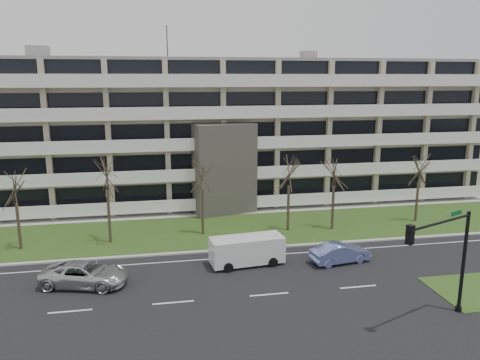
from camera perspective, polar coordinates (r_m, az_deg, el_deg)
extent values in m
plane|color=black|center=(30.43, 3.57, -13.75)|extent=(160.00, 160.00, 0.00)
cube|color=#254717|center=(42.21, -0.72, -6.05)|extent=(90.00, 10.00, 0.06)
cube|color=#B2B2AD|center=(37.57, 0.59, -8.39)|extent=(90.00, 0.35, 0.12)
cube|color=#B2B2AD|center=(47.39, -1.85, -3.96)|extent=(90.00, 2.00, 0.08)
cube|color=white|center=(36.22, 1.05, -9.30)|extent=(90.00, 0.12, 0.01)
cube|color=beige|center=(52.73, -3.06, 5.98)|extent=(60.00, 12.00, 15.00)
cube|color=gray|center=(52.42, -3.16, 14.32)|extent=(60.50, 12.50, 0.30)
cube|color=#4C4742|center=(46.33, -1.89, 1.34)|extent=(6.39, 3.69, 9.00)
cube|color=black|center=(46.68, -1.83, -1.72)|extent=(4.92, 1.19, 3.50)
cube|color=gray|center=(53.21, -23.41, 14.13)|extent=(2.00, 2.00, 1.20)
cylinder|color=black|center=(52.11, -8.87, 16.25)|extent=(0.10, 0.10, 3.50)
cube|color=black|center=(47.79, -2.05, -1.26)|extent=(58.00, 0.10, 1.80)
cube|color=white|center=(47.52, -1.91, -3.21)|extent=(58.00, 1.40, 0.22)
cube|color=white|center=(46.74, -1.80, -2.71)|extent=(58.00, 0.08, 1.00)
cube|color=black|center=(47.17, -2.07, 2.28)|extent=(58.00, 0.10, 1.80)
cube|color=white|center=(46.80, -1.94, 0.33)|extent=(58.00, 1.40, 0.22)
cube|color=white|center=(46.05, -1.82, 0.89)|extent=(58.00, 0.08, 1.00)
cube|color=black|center=(46.73, -2.10, 5.90)|extent=(58.00, 0.10, 1.80)
cube|color=white|center=(46.26, -1.96, 3.96)|extent=(58.00, 1.40, 0.22)
cube|color=white|center=(45.54, -1.85, 4.59)|extent=(58.00, 0.08, 1.00)
cube|color=black|center=(46.49, -2.13, 9.58)|extent=(58.00, 0.10, 1.80)
cube|color=white|center=(45.92, -1.99, 7.67)|extent=(58.00, 1.40, 0.22)
cube|color=white|center=(45.23, -1.87, 8.36)|extent=(58.00, 0.08, 1.00)
cube|color=black|center=(46.43, -2.16, 13.28)|extent=(58.00, 0.10, 1.80)
cube|color=white|center=(45.76, -2.02, 11.41)|extent=(58.00, 1.40, 0.22)
cube|color=white|center=(45.11, -1.90, 12.16)|extent=(58.00, 0.08, 1.00)
imported|color=silver|center=(32.88, -18.42, -10.83)|extent=(6.11, 3.94, 1.57)
imported|color=#7D8DDA|center=(35.65, 12.08, -8.68)|extent=(4.67, 2.28, 1.47)
cube|color=silver|center=(34.40, 0.84, -8.48)|extent=(5.49, 2.54, 1.87)
cube|color=black|center=(34.22, 0.85, -7.64)|extent=(5.09, 2.35, 0.69)
cube|color=silver|center=(35.25, 4.77, -8.26)|extent=(0.55, 1.89, 1.18)
cylinder|color=black|center=(33.39, -1.43, -10.62)|extent=(0.71, 0.32, 0.69)
cylinder|color=black|center=(35.14, -2.29, -9.41)|extent=(0.71, 0.32, 0.69)
cylinder|color=black|center=(34.35, 4.04, -9.96)|extent=(0.71, 0.32, 0.69)
cylinder|color=black|center=(36.06, 2.92, -8.83)|extent=(0.71, 0.32, 0.69)
cylinder|color=black|center=(31.15, 25.08, -14.02)|extent=(0.36, 0.36, 0.30)
cylinder|color=black|center=(30.03, 25.59, -9.06)|extent=(0.20, 0.20, 6.08)
cylinder|color=black|center=(27.00, 23.19, -4.81)|extent=(4.92, 2.15, 0.14)
cube|color=black|center=(25.15, 20.02, -6.28)|extent=(0.42, 0.42, 1.01)
sphere|color=red|center=(25.05, 20.08, -5.57)|extent=(0.20, 0.20, 0.20)
sphere|color=orange|center=(25.15, 20.02, -6.28)|extent=(0.20, 0.20, 0.20)
sphere|color=green|center=(25.25, 19.97, -6.97)|extent=(0.20, 0.20, 0.20)
cube|color=#0C5926|center=(28.08, 24.88, -3.68)|extent=(0.86, 0.39, 0.25)
cylinder|color=#382B21|center=(40.88, -25.36, -5.15)|extent=(0.24, 0.24, 3.81)
cylinder|color=#382B21|center=(39.81, -15.67, -4.35)|extent=(0.24, 0.24, 4.46)
cylinder|color=#382B21|center=(40.52, -4.59, -3.90)|extent=(0.24, 0.24, 4.09)
cylinder|color=#382B21|center=(41.65, 5.90, -3.47)|extent=(0.24, 0.24, 4.10)
cylinder|color=#382B21|center=(42.62, 11.24, -3.37)|extent=(0.24, 0.24, 3.96)
cylinder|color=#382B21|center=(47.05, 20.75, -2.51)|extent=(0.24, 0.24, 3.87)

